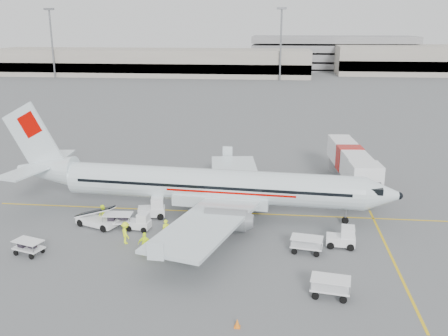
{
  "coord_description": "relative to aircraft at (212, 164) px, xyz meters",
  "views": [
    {
      "loc": [
        5.11,
        -43.87,
        17.08
      ],
      "look_at": [
        0.0,
        2.0,
        3.8
      ],
      "focal_mm": 40.0,
      "sensor_mm": 36.0,
      "label": 1
    }
  ],
  "objects": [
    {
      "name": "ground",
      "position": [
        0.82,
        0.69,
        -4.94
      ],
      "size": [
        360.0,
        360.0,
        0.0
      ],
      "primitive_type": "plane",
      "color": "#56595B"
    },
    {
      "name": "stripe_lead",
      "position": [
        0.82,
        0.69,
        -4.94
      ],
      "size": [
        44.0,
        0.2,
        0.01
      ],
      "primitive_type": "cube",
      "color": "yellow",
      "rests_on": "ground"
    },
    {
      "name": "stripe_cross",
      "position": [
        14.82,
        -7.31,
        -4.94
      ],
      "size": [
        0.2,
        20.0,
        0.01
      ],
      "primitive_type": "cube",
      "color": "yellow",
      "rests_on": "ground"
    },
    {
      "name": "terminal_west",
      "position": [
        -39.18,
        130.69,
        -0.44
      ],
      "size": [
        110.0,
        22.0,
        9.0
      ],
      "primitive_type": null,
      "color": "gray",
      "rests_on": "ground"
    },
    {
      "name": "parking_garage",
      "position": [
        25.82,
        160.69,
        2.06
      ],
      "size": [
        62.0,
        24.0,
        14.0
      ],
      "primitive_type": null,
      "color": "slate",
      "rests_on": "ground"
    },
    {
      "name": "treeline",
      "position": [
        0.82,
        175.69,
        -1.94
      ],
      "size": [
        300.0,
        3.0,
        6.0
      ],
      "primitive_type": null,
      "color": "black",
      "rests_on": "ground"
    },
    {
      "name": "mast_west",
      "position": [
        -69.18,
        118.69,
        6.06
      ],
      "size": [
        3.2,
        1.2,
        22.0
      ],
      "primitive_type": null,
      "color": "slate",
      "rests_on": "ground"
    },
    {
      "name": "mast_center",
      "position": [
        5.82,
        118.69,
        6.06
      ],
      "size": [
        3.2,
        1.2,
        22.0
      ],
      "primitive_type": null,
      "color": "slate",
      "rests_on": "ground"
    },
    {
      "name": "aircraft",
      "position": [
        0.0,
        0.0,
        0.0
      ],
      "size": [
        37.76,
        30.57,
        9.89
      ],
      "primitive_type": null,
      "rotation": [
        0.0,
        0.0,
        -0.07
      ],
      "color": "silver",
      "rests_on": "ground"
    },
    {
      "name": "jet_bridge",
      "position": [
        13.62,
        9.85,
        -2.68
      ],
      "size": [
        4.7,
        17.47,
        4.53
      ],
      "primitive_type": null,
      "rotation": [
        0.0,
        0.0,
        0.09
      ],
      "color": "white",
      "rests_on": "ground"
    },
    {
      "name": "belt_loader",
      "position": [
        -9.66,
        -3.91,
        -3.62
      ],
      "size": [
        5.23,
        3.52,
        2.65
      ],
      "primitive_type": null,
      "rotation": [
        0.0,
        0.0,
        -0.38
      ],
      "color": "white",
      "rests_on": "ground"
    },
    {
      "name": "tug_fore",
      "position": [
        11.13,
        -5.78,
        -4.07
      ],
      "size": [
        2.37,
        1.51,
        1.75
      ],
      "primitive_type": null,
      "rotation": [
        0.0,
        0.0,
        -0.1
      ],
      "color": "white",
      "rests_on": "ground"
    },
    {
      "name": "tug_mid",
      "position": [
        -5.83,
        -4.22,
        -4.18
      ],
      "size": [
        2.11,
        1.37,
        1.54
      ],
      "primitive_type": null,
      "rotation": [
        0.0,
        0.0,
        -0.12
      ],
      "color": "white",
      "rests_on": "ground"
    },
    {
      "name": "tug_aft",
      "position": [
        -5.44,
        -1.31,
        -4.01
      ],
      "size": [
        2.66,
        1.85,
        1.88
      ],
      "primitive_type": null,
      "rotation": [
        0.0,
        0.0,
        0.2
      ],
      "color": "white",
      "rests_on": "ground"
    },
    {
      "name": "cart_loaded_a",
      "position": [
        -7.76,
        -3.91,
        -4.3
      ],
      "size": [
        2.55,
        1.61,
        1.28
      ],
      "primitive_type": null,
      "rotation": [
        0.0,
        0.0,
        0.06
      ],
      "color": "white",
      "rests_on": "ground"
    },
    {
      "name": "cart_loaded_b",
      "position": [
        -12.94,
        -9.86,
        -4.36
      ],
      "size": [
        2.53,
        1.94,
        1.17
      ],
      "primitive_type": null,
      "rotation": [
        0.0,
        0.0,
        -0.31
      ],
      "color": "white",
      "rests_on": "ground"
    },
    {
      "name": "cart_empty_a",
      "position": [
        8.38,
        -7.13,
        -4.31
      ],
      "size": [
        2.64,
        1.82,
        1.27
      ],
      "primitive_type": null,
      "rotation": [
        0.0,
        0.0,
        -0.17
      ],
      "color": "white",
      "rests_on": "ground"
    },
    {
      "name": "cart_empty_b",
      "position": [
        9.59,
        -13.58,
        -4.28
      ],
      "size": [
        2.73,
        1.87,
        1.32
      ],
      "primitive_type": null,
      "rotation": [
        0.0,
        0.0,
        -0.16
      ],
      "color": "white",
      "rests_on": "ground"
    },
    {
      "name": "cone_port",
      "position": [
        -1.86,
        11.11,
        -4.59
      ],
      "size": [
        0.43,
        0.43,
        0.71
      ],
      "primitive_type": "cone",
      "color": "orange",
      "rests_on": "ground"
    },
    {
      "name": "cone_stbd",
      "position": [
        3.87,
        -17.73,
        -4.65
      ],
      "size": [
        0.36,
        0.36,
        0.59
      ],
      "primitive_type": "cone",
      "color": "orange",
      "rests_on": "ground"
    },
    {
      "name": "crew_a",
      "position": [
        -2.93,
        -6.29,
        -4.01
      ],
      "size": [
        0.77,
        0.6,
        1.86
      ],
      "primitive_type": "imported",
      "rotation": [
        0.0,
        0.0,
        0.25
      ],
      "color": "#E2FF1A",
      "rests_on": "ground"
    },
    {
      "name": "crew_b",
      "position": [
        -9.36,
        -3.24,
        -4.07
      ],
      "size": [
        1.07,
        1.06,
        1.75
      ],
      "primitive_type": "imported",
      "rotation": [
        0.0,
        0.0,
        -0.76
      ],
      "color": "#E2FF1A",
      "rests_on": "ground"
    },
    {
      "name": "crew_c",
      "position": [
        -6.09,
        -7.07,
        -4.02
      ],
      "size": [
        1.25,
        1.37,
        1.85
      ],
      "primitive_type": "imported",
      "rotation": [
        0.0,
        0.0,
        2.18
      ],
      "color": "#E2FF1A",
      "rests_on": "ground"
    },
    {
      "name": "crew_d",
      "position": [
        -3.96,
        -9.03,
        -4.0
      ],
      "size": [
        1.12,
        0.51,
        1.88
      ],
      "primitive_type": "imported",
      "rotation": [
        0.0,
        0.0,
        3.19
      ],
      "color": "#E2FF1A",
      "rests_on": "ground"
    }
  ]
}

